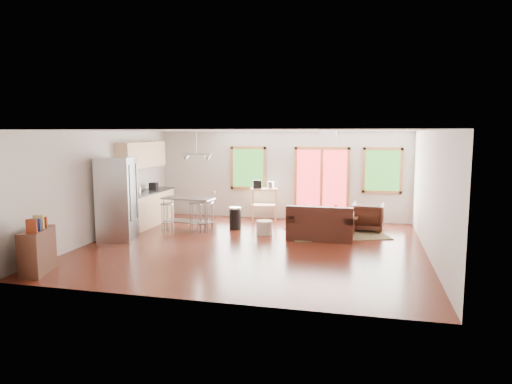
% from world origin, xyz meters
% --- Properties ---
extents(floor, '(7.50, 7.00, 0.02)m').
position_xyz_m(floor, '(0.00, 0.00, -0.01)').
color(floor, '#3A130B').
rests_on(floor, ground).
extents(ceiling, '(7.50, 7.00, 0.02)m').
position_xyz_m(ceiling, '(0.00, 0.00, 2.61)').
color(ceiling, silver).
rests_on(ceiling, ground).
extents(back_wall, '(7.50, 0.02, 2.60)m').
position_xyz_m(back_wall, '(0.00, 3.51, 1.30)').
color(back_wall, beige).
rests_on(back_wall, ground).
extents(left_wall, '(0.02, 7.00, 2.60)m').
position_xyz_m(left_wall, '(-3.76, 0.00, 1.30)').
color(left_wall, beige).
rests_on(left_wall, ground).
extents(right_wall, '(0.02, 7.00, 2.60)m').
position_xyz_m(right_wall, '(3.76, 0.00, 1.30)').
color(right_wall, beige).
rests_on(right_wall, ground).
extents(front_wall, '(7.50, 0.02, 2.60)m').
position_xyz_m(front_wall, '(0.00, -3.51, 1.30)').
color(front_wall, beige).
rests_on(front_wall, ground).
extents(window_left, '(1.10, 0.05, 1.30)m').
position_xyz_m(window_left, '(-1.00, 3.46, 1.50)').
color(window_left, '#265C1F').
rests_on(window_left, back_wall).
extents(french_doors, '(1.60, 0.05, 2.10)m').
position_xyz_m(french_doors, '(1.20, 3.46, 1.10)').
color(french_doors, red).
rests_on(french_doors, back_wall).
extents(window_right, '(1.10, 0.05, 1.30)m').
position_xyz_m(window_right, '(2.90, 3.46, 1.50)').
color(window_right, '#265C1F').
rests_on(window_right, back_wall).
extents(rug, '(2.87, 2.54, 0.02)m').
position_xyz_m(rug, '(1.71, 1.82, 0.01)').
color(rug, '#3D5737').
rests_on(rug, floor).
extents(loveseat, '(1.57, 0.89, 0.84)m').
position_xyz_m(loveseat, '(1.41, 1.08, 0.33)').
color(loveseat, black).
rests_on(loveseat, floor).
extents(coffee_table, '(1.14, 0.75, 0.43)m').
position_xyz_m(coffee_table, '(1.75, 1.95, 0.37)').
color(coffee_table, '#3A1D12').
rests_on(coffee_table, floor).
extents(armchair, '(0.83, 0.79, 0.80)m').
position_xyz_m(armchair, '(2.53, 2.29, 0.40)').
color(armchair, black).
rests_on(armchair, floor).
extents(ottoman, '(0.74, 0.74, 0.38)m').
position_xyz_m(ottoman, '(1.21, 2.49, 0.19)').
color(ottoman, black).
rests_on(ottoman, floor).
extents(pouf, '(0.50, 0.50, 0.35)m').
position_xyz_m(pouf, '(-0.01, 1.23, 0.18)').
color(pouf, beige).
rests_on(pouf, floor).
extents(vase, '(0.23, 0.23, 0.31)m').
position_xyz_m(vase, '(1.72, 1.97, 0.51)').
color(vase, silver).
rests_on(vase, coffee_table).
extents(cabinets, '(0.64, 2.24, 2.30)m').
position_xyz_m(cabinets, '(-3.49, 1.70, 0.93)').
color(cabinets, tan).
rests_on(cabinets, floor).
extents(refrigerator, '(0.92, 0.90, 1.98)m').
position_xyz_m(refrigerator, '(-3.28, -0.16, 0.99)').
color(refrigerator, '#B7BABC').
rests_on(refrigerator, floor).
extents(island, '(1.40, 0.69, 0.86)m').
position_xyz_m(island, '(-2.08, 1.31, 0.59)').
color(island, '#B7BABC').
rests_on(island, floor).
extents(cup, '(0.12, 0.10, 0.11)m').
position_xyz_m(cup, '(-1.43, 1.48, 1.00)').
color(cup, silver).
rests_on(cup, island).
extents(bar_stool_a, '(0.41, 0.41, 0.73)m').
position_xyz_m(bar_stool_a, '(-2.58, 1.07, 0.54)').
color(bar_stool_a, '#B7BABC').
rests_on(bar_stool_a, floor).
extents(bar_stool_b, '(0.40, 0.40, 0.77)m').
position_xyz_m(bar_stool_b, '(-1.82, 1.12, 0.57)').
color(bar_stool_b, '#B7BABC').
rests_on(bar_stool_b, floor).
extents(bar_stool_c, '(0.44, 0.44, 0.80)m').
position_xyz_m(bar_stool_c, '(-1.54, 1.19, 0.59)').
color(bar_stool_c, '#B7BABC').
rests_on(bar_stool_c, floor).
extents(trash_can, '(0.33, 0.33, 0.60)m').
position_xyz_m(trash_can, '(-0.89, 1.64, 0.30)').
color(trash_can, black).
rests_on(trash_can, floor).
extents(kitchen_cart, '(0.87, 0.68, 1.18)m').
position_xyz_m(kitchen_cart, '(-0.47, 3.13, 0.81)').
color(kitchen_cart, tan).
rests_on(kitchen_cart, floor).
extents(bookshelf, '(0.61, 0.98, 1.07)m').
position_xyz_m(bookshelf, '(-3.35, -2.85, 0.42)').
color(bookshelf, '#3A1D12').
rests_on(bookshelf, floor).
extents(ceiling_flush, '(0.35, 0.35, 0.12)m').
position_xyz_m(ceiling_flush, '(1.60, 0.60, 2.53)').
color(ceiling_flush, white).
rests_on(ceiling_flush, ceiling).
extents(pendant_light, '(0.80, 0.18, 0.79)m').
position_xyz_m(pendant_light, '(-1.90, 1.50, 1.90)').
color(pendant_light, gray).
rests_on(pendant_light, ceiling).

